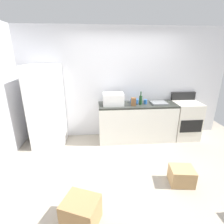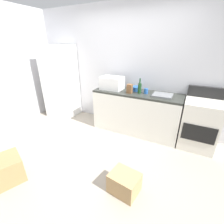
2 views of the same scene
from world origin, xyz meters
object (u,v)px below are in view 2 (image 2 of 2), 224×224
(wine_bottle, at_px, (140,88))
(cardboard_box_large, at_px, (124,183))
(refrigerator, at_px, (61,82))
(coffee_mug, at_px, (146,91))
(cardboard_box_medium, at_px, (8,169))
(microwave, at_px, (112,83))
(mixing_bowl, at_px, (136,89))
(knife_block, at_px, (130,89))
(stove_oven, at_px, (199,124))

(wine_bottle, bearing_deg, cardboard_box_large, -77.08)
(refrigerator, relative_size, coffee_mug, 18.00)
(wine_bottle, height_order, cardboard_box_medium, wine_bottle)
(microwave, bearing_deg, wine_bottle, -2.08)
(microwave, relative_size, cardboard_box_large, 1.24)
(wine_bottle, bearing_deg, mixing_bowl, 127.28)
(coffee_mug, xyz_separation_m, mixing_bowl, (-0.24, 0.11, -0.00))
(coffee_mug, bearing_deg, microwave, -178.79)
(knife_block, xyz_separation_m, cardboard_box_medium, (-1.04, -2.02, -0.81))
(refrigerator, height_order, coffee_mug, refrigerator)
(microwave, height_order, cardboard_box_medium, microwave)
(refrigerator, height_order, knife_block, refrigerator)
(coffee_mug, distance_m, cardboard_box_large, 1.78)
(stove_oven, height_order, cardboard_box_medium, stove_oven)
(wine_bottle, bearing_deg, cardboard_box_medium, -120.11)
(refrigerator, xyz_separation_m, wine_bottle, (2.11, 0.00, 0.11))
(cardboard_box_large, bearing_deg, knife_block, 110.07)
(stove_oven, bearing_deg, coffee_mug, -179.30)
(wine_bottle, bearing_deg, coffee_mug, 17.09)
(microwave, distance_m, wine_bottle, 0.63)
(microwave, height_order, cardboard_box_large, microwave)
(stove_oven, distance_m, wine_bottle, 1.29)
(stove_oven, height_order, coffee_mug, stove_oven)
(refrigerator, height_order, cardboard_box_large, refrigerator)
(microwave, relative_size, mixing_bowl, 2.42)
(microwave, height_order, wine_bottle, wine_bottle)
(cardboard_box_medium, bearing_deg, stove_oven, 42.09)
(stove_oven, distance_m, mixing_bowl, 1.37)
(stove_oven, bearing_deg, microwave, -179.09)
(cardboard_box_large, xyz_separation_m, cardboard_box_medium, (-1.57, -0.57, 0.04))
(stove_oven, distance_m, cardboard_box_medium, 3.22)
(stove_oven, distance_m, microwave, 1.88)
(coffee_mug, relative_size, cardboard_box_large, 0.27)
(refrigerator, height_order, wine_bottle, refrigerator)
(knife_block, height_order, cardboard_box_large, knife_block)
(cardboard_box_medium, bearing_deg, wine_bottle, 59.89)
(knife_block, relative_size, cardboard_box_medium, 0.43)
(microwave, height_order, mixing_bowl, microwave)
(mixing_bowl, xyz_separation_m, cardboard_box_medium, (-1.11, -2.25, -0.77))
(refrigerator, height_order, stove_oven, refrigerator)
(coffee_mug, height_order, cardboard_box_medium, coffee_mug)
(microwave, distance_m, coffee_mug, 0.76)
(microwave, bearing_deg, stove_oven, 0.91)
(stove_oven, xyz_separation_m, cardboard_box_medium, (-2.38, -2.15, -0.29))
(refrigerator, relative_size, wine_bottle, 6.00)
(knife_block, xyz_separation_m, mixing_bowl, (0.07, 0.22, -0.04))
(stove_oven, bearing_deg, wine_bottle, -177.47)
(mixing_bowl, relative_size, cardboard_box_large, 0.51)
(refrigerator, relative_size, mixing_bowl, 9.47)
(wine_bottle, bearing_deg, refrigerator, -179.90)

